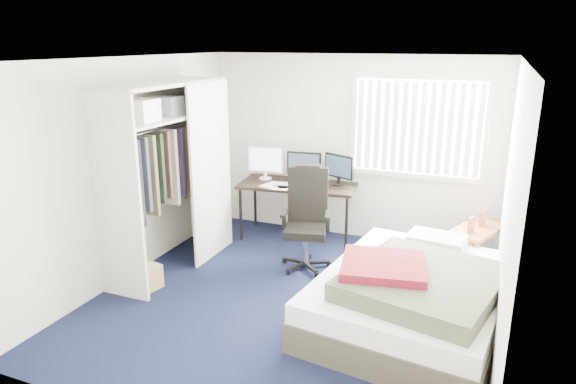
% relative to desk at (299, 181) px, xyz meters
% --- Properties ---
extents(ground, '(4.20, 4.20, 0.00)m').
position_rel_desk_xyz_m(ground, '(0.61, -1.75, -0.81)').
color(ground, black).
rests_on(ground, ground).
extents(room_shell, '(4.20, 4.20, 4.20)m').
position_rel_desk_xyz_m(room_shell, '(0.61, -1.75, 0.70)').
color(room_shell, silver).
rests_on(room_shell, ground).
extents(window_assembly, '(1.72, 0.09, 1.32)m').
position_rel_desk_xyz_m(window_assembly, '(1.51, 0.29, 0.79)').
color(window_assembly, white).
rests_on(window_assembly, ground).
extents(closet, '(0.64, 1.84, 2.22)m').
position_rel_desk_xyz_m(closet, '(-1.07, -1.49, 0.55)').
color(closet, beige).
rests_on(closet, ground).
extents(desk, '(1.66, 0.93, 1.24)m').
position_rel_desk_xyz_m(desk, '(0.00, 0.00, 0.00)').
color(desk, black).
rests_on(desk, ground).
extents(office_chair, '(0.71, 0.71, 1.24)m').
position_rel_desk_xyz_m(office_chair, '(0.44, -0.86, -0.33)').
color(office_chair, black).
rests_on(office_chair, ground).
extents(footstool, '(0.33, 0.27, 0.25)m').
position_rel_desk_xyz_m(footstool, '(0.14, 0.10, -0.61)').
color(footstool, white).
rests_on(footstool, ground).
extents(nightstand, '(0.67, 0.90, 0.73)m').
position_rel_desk_xyz_m(nightstand, '(2.36, -0.27, -0.32)').
color(nightstand, brown).
rests_on(nightstand, ground).
extents(bed, '(1.94, 2.42, 0.72)m').
position_rel_desk_xyz_m(bed, '(1.86, -1.73, -0.50)').
color(bed, '#393529').
rests_on(bed, ground).
extents(pine_box, '(0.40, 0.33, 0.27)m').
position_rel_desk_xyz_m(pine_box, '(-1.04, -2.10, -0.67)').
color(pine_box, '#A87B54').
rests_on(pine_box, ground).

